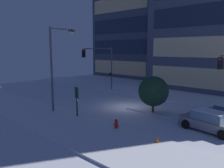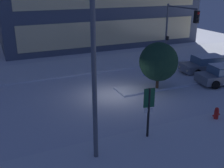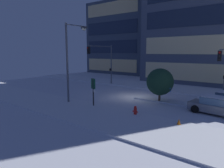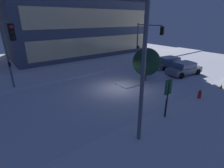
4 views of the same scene
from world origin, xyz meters
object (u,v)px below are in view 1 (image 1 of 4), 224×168
at_px(car_near, 210,122).
at_px(construction_cone, 157,140).
at_px(parking_info_sign, 77,98).
at_px(traffic_light_corner_far_left, 101,61).
at_px(fire_hydrant, 116,125).
at_px(decorated_tree_median, 153,91).
at_px(street_lamp_arched, 58,58).

xyz_separation_m(car_near, construction_cone, (-1.50, -4.73, -0.43)).
xyz_separation_m(parking_info_sign, construction_cone, (8.23, -0.13, -1.47)).
xyz_separation_m(traffic_light_corner_far_left, fire_hydrant, (11.57, -9.66, -3.92)).
relative_size(parking_info_sign, decorated_tree_median, 0.77).
height_order(parking_info_sign, construction_cone, parking_info_sign).
xyz_separation_m(fire_hydrant, parking_info_sign, (-4.57, -0.06, 1.34)).
bearing_deg(decorated_tree_median, construction_cone, -54.67).
xyz_separation_m(traffic_light_corner_far_left, decorated_tree_median, (11.18, -4.15, -2.19)).
height_order(street_lamp_arched, parking_info_sign, street_lamp_arched).
bearing_deg(construction_cone, traffic_light_corner_far_left, 147.09).
bearing_deg(car_near, traffic_light_corner_far_left, 171.25).
distance_m(parking_info_sign, decorated_tree_median, 6.99).
bearing_deg(decorated_tree_median, street_lamp_arched, -142.81).
relative_size(street_lamp_arched, construction_cone, 14.50).
relative_size(traffic_light_corner_far_left, construction_cone, 11.30).
bearing_deg(traffic_light_corner_far_left, decorated_tree_median, 69.65).
relative_size(fire_hydrant, decorated_tree_median, 0.24).
distance_m(car_near, decorated_tree_median, 5.80).
distance_m(traffic_light_corner_far_left, construction_cone, 18.58).
bearing_deg(parking_info_sign, car_near, -56.86).
relative_size(parking_info_sign, construction_cone, 4.96).
xyz_separation_m(car_near, traffic_light_corner_far_left, (-16.72, 5.13, 3.61)).
distance_m(street_lamp_arched, construction_cone, 12.20).
bearing_deg(fire_hydrant, parking_info_sign, -179.23).
relative_size(traffic_light_corner_far_left, fire_hydrant, 7.47).
bearing_deg(traffic_light_corner_far_left, construction_cone, 57.09).
distance_m(fire_hydrant, decorated_tree_median, 5.79).
bearing_deg(car_near, street_lamp_arched, -152.42).
bearing_deg(traffic_light_corner_far_left, parking_info_sign, 35.71).
relative_size(car_near, construction_cone, 8.20).
xyz_separation_m(car_near, fire_hydrant, (-5.16, -4.54, -0.31)).
relative_size(car_near, traffic_light_corner_far_left, 0.73).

